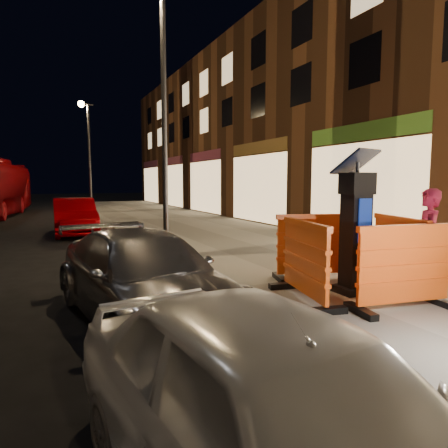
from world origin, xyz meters
name	(u,v)px	position (x,y,z in m)	size (l,w,h in m)	color
ground_plane	(205,300)	(0.00, 0.00, 0.00)	(120.00, 120.00, 0.00)	black
sidewalk	(350,277)	(3.00, 0.00, 0.07)	(6.00, 60.00, 0.15)	gray
kerb	(205,296)	(0.00, 0.00, 0.07)	(0.30, 60.00, 0.15)	slate
parking_kiosk	(356,226)	(2.12, -1.05, 1.20)	(0.67, 0.67, 2.11)	black
barrier_front	(405,268)	(2.12, -2.00, 0.74)	(1.51, 0.62, 1.18)	#FE5915
barrier_back	(317,247)	(2.12, -0.10, 0.74)	(1.51, 0.62, 1.18)	#FE5915
barrier_kerbside	(305,261)	(1.17, -1.05, 0.74)	(1.51, 0.62, 1.18)	#FE5915
barrier_bldgside	(399,251)	(3.07, -1.05, 0.74)	(1.51, 0.62, 1.18)	#FE5915
car_silver	(145,320)	(-1.08, -0.50, 0.00)	(1.69, 4.15, 1.20)	#B0B0B5
car_red	(75,234)	(-1.27, 9.37, 0.00)	(1.37, 3.94, 1.30)	#9A030A
man	(427,242)	(3.07, -1.57, 0.97)	(0.60, 0.39, 1.65)	maroon
street_lamp_mid	(164,125)	(0.25, 3.00, 3.15)	(0.12, 0.12, 6.00)	#3F3F44
street_lamp_far	(90,159)	(0.25, 18.00, 3.15)	(0.12, 0.12, 6.00)	#3F3F44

